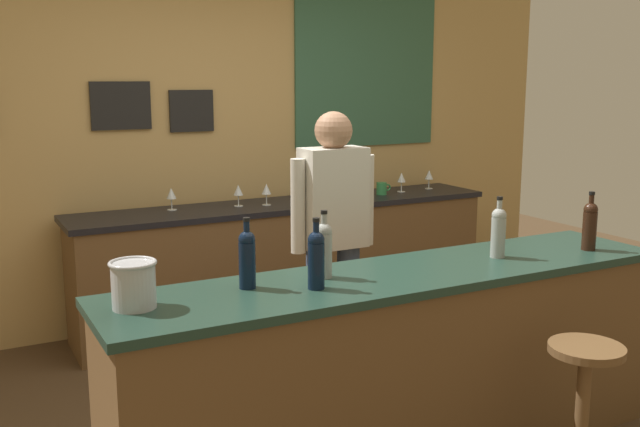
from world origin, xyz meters
The scene contains 18 objects.
ground_plane centered at (0.00, 0.00, 0.00)m, with size 10.00×10.00×0.00m, color #4C3823.
back_wall centered at (0.03, 2.03, 1.42)m, with size 6.00×0.09×2.80m.
bar_counter centered at (0.00, -0.40, 0.46)m, with size 2.79×0.60×0.92m.
side_counter centered at (0.40, 1.65, 0.45)m, with size 3.18×0.56×0.90m.
bartender centered at (0.09, 0.41, 0.94)m, with size 0.52×0.21×1.62m.
bar_stool centered at (0.53, -1.03, 0.46)m, with size 0.32×0.32×0.68m.
wine_bottle_a centered at (-0.72, -0.31, 1.06)m, with size 0.07×0.07×0.31m.
wine_bottle_b centered at (-0.47, -0.45, 1.06)m, with size 0.07×0.07×0.31m.
wine_bottle_c centered at (-0.36, -0.31, 1.06)m, with size 0.07×0.07×0.31m.
wine_bottle_d centered at (0.58, -0.39, 1.06)m, with size 0.07×0.07×0.31m.
wine_bottle_e centered at (1.10, -0.50, 1.06)m, with size 0.07×0.07×0.31m.
ice_bucket centered at (-1.22, -0.35, 1.02)m, with size 0.19×0.19×0.19m.
wine_glass_a centered at (-0.44, 1.74, 1.01)m, with size 0.07×0.07×0.16m.
wine_glass_b centered at (0.02, 1.67, 1.01)m, with size 0.07×0.07×0.16m.
wine_glass_c centered at (0.22, 1.62, 1.01)m, with size 0.07×0.07×0.16m.
wine_glass_d centered at (1.41, 1.67, 1.01)m, with size 0.07×0.07×0.16m.
wine_glass_e centered at (1.70, 1.70, 1.01)m, with size 0.07×0.07×0.16m.
coffee_mug centered at (1.20, 1.63, 0.95)m, with size 0.12×0.08×0.09m.
Camera 1 is at (-1.85, -3.07, 1.80)m, focal length 40.69 mm.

